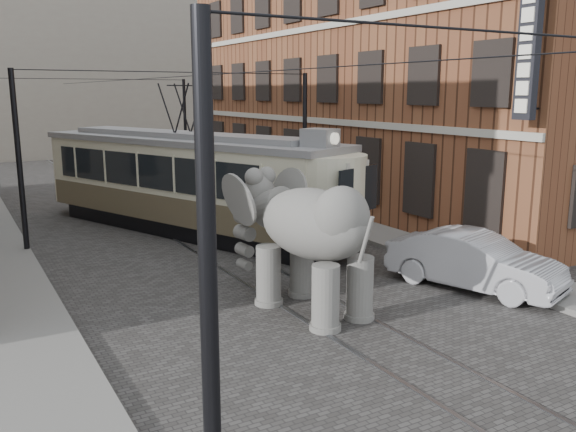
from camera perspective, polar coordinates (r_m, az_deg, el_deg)
ground at (r=17.70m, az=-2.78°, el=-5.59°), size 120.00×120.00×0.00m
tram_rails at (r=17.70m, az=-2.78°, el=-5.55°), size 1.54×80.00×0.02m
sidewalk_right at (r=20.98m, az=12.00°, el=-2.85°), size 2.00×60.00×0.15m
sidewalk_left at (r=15.99m, az=-24.25°, el=-8.29°), size 2.00×60.00×0.15m
brick_building at (r=30.46m, az=8.20°, el=13.00°), size 8.00×26.00×12.00m
distant_block at (r=55.63m, az=-22.41°, el=12.66°), size 28.00×10.00×14.00m
catenary at (r=21.53m, az=-9.42°, el=5.53°), size 11.00×30.20×6.00m
tram at (r=22.83m, az=-9.87°, el=5.28°), size 7.93×14.02×5.54m
elephant at (r=14.38m, az=2.39°, el=-2.71°), size 3.82×5.90×3.37m
parked_car at (r=17.03m, az=17.26°, el=-4.11°), size 3.08×4.97×1.55m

